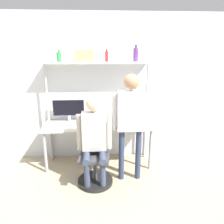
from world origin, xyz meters
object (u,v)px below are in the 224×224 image
at_px(bottle_green, 59,57).
at_px(bottle_purple, 136,55).
at_px(cell_phone, 108,126).
at_px(bottle_red, 107,56).
at_px(monitor, 69,109).
at_px(office_chair, 95,165).
at_px(person_standing, 131,114).
at_px(person_seated, 94,134).
at_px(laptop, 93,123).
at_px(storage_box, 85,56).

bearing_deg(bottle_green, bottle_purple, 0.00).
xyz_separation_m(cell_phone, bottle_red, (-0.00, 0.30, 1.17)).
bearing_deg(cell_phone, monitor, 156.10).
height_order(monitor, bottle_green, bottle_green).
bearing_deg(office_chair, bottle_green, 127.83).
xyz_separation_m(monitor, cell_phone, (0.70, -0.31, -0.23)).
height_order(person_standing, bottle_red, bottle_red).
distance_m(monitor, bottle_red, 1.17).
distance_m(bottle_red, bottle_purple, 0.50).
height_order(bottle_green, bottle_purple, bottle_purple).
height_order(bottle_red, bottle_purple, bottle_purple).
bearing_deg(monitor, bottle_purple, -0.60).
relative_size(cell_phone, office_chair, 0.16).
bearing_deg(person_seated, bottle_purple, 47.53).
height_order(laptop, person_seated, person_seated).
xyz_separation_m(bottle_green, storage_box, (0.43, 0.00, 0.02)).
height_order(office_chair, person_standing, person_standing).
relative_size(bottle_green, bottle_purple, 0.71).
distance_m(cell_phone, person_standing, 0.62).
bearing_deg(office_chair, storage_box, 101.54).
xyz_separation_m(laptop, bottle_red, (0.25, 0.27, 1.11)).
bearing_deg(person_seated, cell_phone, 65.06).
distance_m(office_chair, storage_box, 1.83).
relative_size(laptop, bottle_green, 1.48).
distance_m(cell_phone, bottle_purple, 1.33).
bearing_deg(office_chair, bottle_red, 73.29).
xyz_separation_m(person_standing, bottle_red, (-0.33, 0.70, 0.84)).
xyz_separation_m(laptop, storage_box, (-0.13, 0.27, 1.12)).
relative_size(bottle_red, storage_box, 0.69).
relative_size(bottle_green, storage_box, 0.64).
bearing_deg(laptop, monitor, 147.49).
bearing_deg(bottle_green, office_chair, -52.17).
bearing_deg(person_seated, storage_box, 100.52).
height_order(laptop, bottle_green, bottle_green).
bearing_deg(bottle_purple, person_standing, -103.59).
bearing_deg(office_chair, bottle_purple, 45.95).
xyz_separation_m(laptop, bottle_purple, (0.76, 0.27, 1.14)).
relative_size(cell_phone, person_standing, 0.09).
relative_size(monitor, laptop, 1.93).
bearing_deg(monitor, storage_box, -2.23).
xyz_separation_m(monitor, bottle_purple, (1.20, -0.01, 0.97)).
relative_size(cell_phone, storage_box, 0.47).
xyz_separation_m(person_standing, storage_box, (-0.71, 0.70, 0.85)).
relative_size(person_seated, bottle_red, 6.44).
distance_m(bottle_green, storage_box, 0.43).
distance_m(monitor, person_standing, 1.26).
bearing_deg(cell_phone, bottle_purple, 30.90).
relative_size(laptop, person_seated, 0.21).
height_order(monitor, person_standing, person_standing).
distance_m(cell_phone, bottle_green, 1.45).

